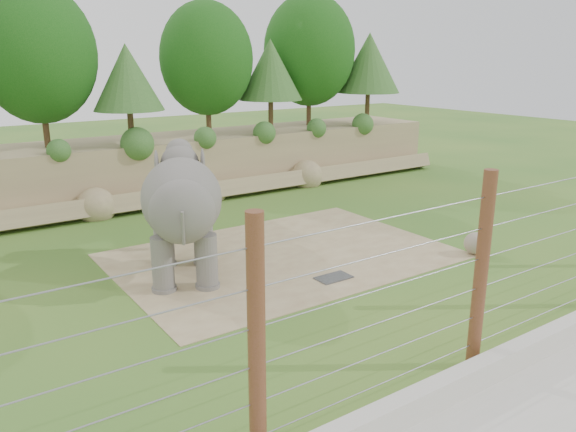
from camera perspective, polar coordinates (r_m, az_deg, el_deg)
ground at (r=14.97m, az=4.38°, el=-7.64°), size 90.00×90.00×0.00m
back_embankment at (r=25.17m, az=-12.99°, el=10.94°), size 30.00×5.52×8.77m
dirt_patch at (r=17.48m, az=-0.50°, el=-4.02°), size 10.00×7.00×0.02m
drain_grate at (r=15.77m, az=4.66°, el=-6.24°), size 1.00×0.60×0.03m
elephant at (r=15.59m, az=-10.66°, el=-0.05°), size 3.44×4.72×3.51m
stone_ball at (r=18.41m, az=18.50°, el=-2.65°), size 0.70×0.70×0.70m
retaining_wall at (r=11.82m, az=20.22°, el=-14.10°), size 26.00×0.35×0.50m
barrier_fence at (r=11.34m, az=19.01°, el=-5.48°), size 20.26×0.26×4.00m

